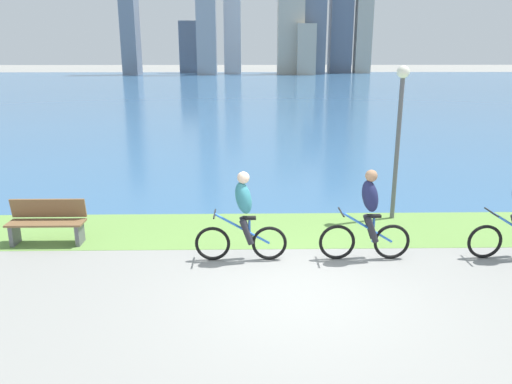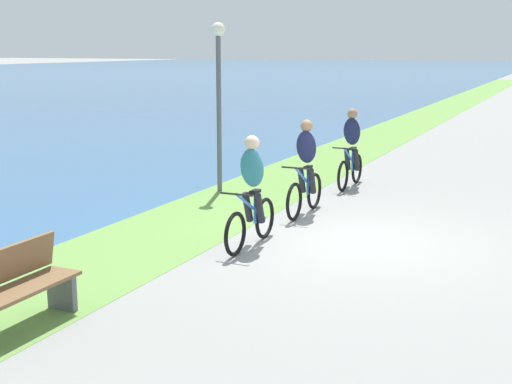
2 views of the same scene
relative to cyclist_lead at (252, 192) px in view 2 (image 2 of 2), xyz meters
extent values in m
plane|color=gray|center=(0.92, -1.32, -0.84)|extent=(300.00, 300.00, 0.00)
cube|color=#6B9947|center=(0.92, 1.62, -0.84)|extent=(120.00, 2.24, 0.01)
torus|color=black|center=(-0.56, 0.00, -0.51)|extent=(0.65, 0.06, 0.65)
torus|color=black|center=(0.49, 0.00, -0.51)|extent=(0.65, 0.06, 0.65)
cylinder|color=blue|center=(-0.01, 0.00, -0.22)|extent=(1.02, 0.04, 0.61)
cylinder|color=blue|center=(0.12, 0.00, -0.27)|extent=(0.04, 0.04, 0.48)
cube|color=black|center=(0.12, 0.00, -0.02)|extent=(0.24, 0.10, 0.05)
cylinder|color=black|center=(-0.51, 0.00, 0.06)|extent=(0.03, 0.52, 0.03)
ellipsoid|color=teal|center=(0.02, 0.00, 0.36)|extent=(0.40, 0.36, 0.65)
sphere|color=beige|center=(0.02, 0.00, 0.74)|extent=(0.22, 0.22, 0.22)
cylinder|color=#26262D|center=(0.07, -0.10, -0.26)|extent=(0.27, 0.11, 0.49)
cylinder|color=#26262D|center=(0.07, 0.10, -0.26)|extent=(0.27, 0.11, 0.49)
torus|color=black|center=(1.75, 0.00, -0.50)|extent=(0.68, 0.06, 0.68)
torus|color=black|center=(2.77, 0.00, -0.50)|extent=(0.68, 0.06, 0.68)
cylinder|color=blue|center=(2.28, 0.00, -0.21)|extent=(0.99, 0.04, 0.63)
cylinder|color=blue|center=(2.41, 0.00, -0.26)|extent=(0.04, 0.04, 0.49)
cube|color=black|center=(2.41, 0.00, 0.01)|extent=(0.24, 0.10, 0.05)
cylinder|color=black|center=(1.80, 0.00, 0.09)|extent=(0.03, 0.52, 0.03)
ellipsoid|color=#1E234C|center=(2.31, 0.00, 0.39)|extent=(0.40, 0.36, 0.65)
sphere|color=#A57A59|center=(2.31, 0.00, 0.77)|extent=(0.22, 0.22, 0.22)
cylinder|color=#26262D|center=(2.36, -0.10, -0.23)|extent=(0.27, 0.11, 0.49)
cylinder|color=#26262D|center=(2.36, 0.10, -0.23)|extent=(0.27, 0.11, 0.49)
torus|color=black|center=(4.52, 0.00, -0.51)|extent=(0.66, 0.06, 0.66)
torus|color=black|center=(5.53, 0.00, -0.51)|extent=(0.66, 0.06, 0.66)
cylinder|color=blue|center=(5.05, 0.00, -0.22)|extent=(0.99, 0.04, 0.62)
cylinder|color=blue|center=(5.18, 0.00, -0.27)|extent=(0.04, 0.04, 0.48)
cube|color=black|center=(5.18, 0.00, -0.01)|extent=(0.24, 0.10, 0.05)
cylinder|color=black|center=(4.57, 0.00, 0.07)|extent=(0.03, 0.52, 0.03)
ellipsoid|color=#1E234C|center=(5.08, 0.00, 0.37)|extent=(0.40, 0.36, 0.65)
sphere|color=#A57A59|center=(5.08, 0.00, 0.75)|extent=(0.22, 0.22, 0.22)
cylinder|color=#26262D|center=(5.13, -0.10, -0.25)|extent=(0.27, 0.11, 0.49)
cylinder|color=#26262D|center=(5.13, 0.10, -0.25)|extent=(0.27, 0.11, 0.49)
cube|color=brown|center=(-3.95, 0.87, -0.39)|extent=(1.50, 0.45, 0.04)
cube|color=brown|center=(-3.95, 1.07, -0.14)|extent=(1.50, 0.11, 0.40)
cube|color=#595960|center=(-3.30, 0.87, -0.61)|extent=(0.08, 0.37, 0.45)
cylinder|color=#595960|center=(3.47, 2.36, 0.77)|extent=(0.10, 0.10, 3.23)
sphere|color=white|center=(3.47, 2.36, 2.49)|extent=(0.28, 0.28, 0.28)
camera|label=1|loc=(0.07, -8.58, 2.90)|focal=34.85mm
camera|label=2|loc=(-9.26, -4.33, 2.13)|focal=48.87mm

